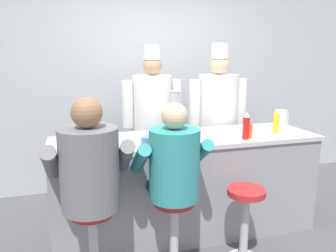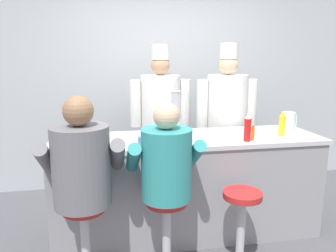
# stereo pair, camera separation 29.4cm
# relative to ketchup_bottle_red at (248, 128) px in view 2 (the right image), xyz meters

# --- Properties ---
(ground_plane) EXTENTS (20.00, 20.00, 0.00)m
(ground_plane) POSITION_rel_ketchup_bottle_red_xyz_m (-0.48, -0.12, -1.07)
(ground_plane) COLOR #4C4C51
(wall_back) EXTENTS (10.00, 0.06, 2.70)m
(wall_back) POSITION_rel_ketchup_bottle_red_xyz_m (-0.48, 1.60, 0.28)
(wall_back) COLOR #B2B7BC
(wall_back) RESTS_ON ground_plane
(diner_counter) EXTENTS (2.50, 0.72, 0.95)m
(diner_counter) POSITION_rel_ketchup_bottle_red_xyz_m (-0.48, 0.24, -0.59)
(diner_counter) COLOR gray
(diner_counter) RESTS_ON ground_plane
(ketchup_bottle_red) EXTENTS (0.06, 0.06, 0.25)m
(ketchup_bottle_red) POSITION_rel_ketchup_bottle_red_xyz_m (0.00, 0.00, 0.00)
(ketchup_bottle_red) COLOR red
(ketchup_bottle_red) RESTS_ON diner_counter
(mustard_bottle_yellow) EXTENTS (0.06, 0.06, 0.23)m
(mustard_bottle_yellow) POSITION_rel_ketchup_bottle_red_xyz_m (0.41, 0.14, -0.01)
(mustard_bottle_yellow) COLOR yellow
(mustard_bottle_yellow) RESTS_ON diner_counter
(hot_sauce_bottle_orange) EXTENTS (0.03, 0.03, 0.13)m
(hot_sauce_bottle_orange) POSITION_rel_ketchup_bottle_red_xyz_m (0.06, 0.02, -0.05)
(hot_sauce_bottle_orange) COLOR orange
(hot_sauce_bottle_orange) RESTS_ON diner_counter
(water_pitcher_clear) EXTENTS (0.15, 0.13, 0.20)m
(water_pitcher_clear) POSITION_rel_ketchup_bottle_red_xyz_m (0.54, 0.26, -0.02)
(water_pitcher_clear) COLOR silver
(water_pitcher_clear) RESTS_ON diner_counter
(breakfast_plate) EXTENTS (0.28, 0.28, 0.05)m
(breakfast_plate) POSITION_rel_ketchup_bottle_red_xyz_m (-1.35, -0.00, -0.10)
(breakfast_plate) COLOR white
(breakfast_plate) RESTS_ON diner_counter
(cereal_bowl) EXTENTS (0.15, 0.15, 0.05)m
(cereal_bowl) POSITION_rel_ketchup_bottle_red_xyz_m (-0.82, 0.16, -0.10)
(cereal_bowl) COLOR #4C7FB7
(cereal_bowl) RESTS_ON diner_counter
(coffee_mug_blue) EXTENTS (0.13, 0.09, 0.09)m
(coffee_mug_blue) POSITION_rel_ketchup_bottle_red_xyz_m (-0.92, -0.02, -0.07)
(coffee_mug_blue) COLOR #4C7AB2
(coffee_mug_blue) RESTS_ON diner_counter
(coffee_mug_white) EXTENTS (0.13, 0.08, 0.10)m
(coffee_mug_white) POSITION_rel_ketchup_bottle_red_xyz_m (-0.56, 0.06, -0.07)
(coffee_mug_white) COLOR white
(coffee_mug_white) RESTS_ON diner_counter
(cup_stack_steel) EXTENTS (0.10, 0.10, 0.42)m
(cup_stack_steel) POSITION_rel_ketchup_bottle_red_xyz_m (-0.58, 0.30, 0.09)
(cup_stack_steel) COLOR #B7BABF
(cup_stack_steel) RESTS_ON diner_counter
(diner_seated_grey) EXTENTS (0.62, 0.61, 1.43)m
(diner_seated_grey) POSITION_rel_ketchup_bottle_red_xyz_m (-1.40, -0.33, -0.18)
(diner_seated_grey) COLOR #B2B5BA
(diner_seated_grey) RESTS_ON ground_plane
(diner_seated_teal) EXTENTS (0.57, 0.56, 1.37)m
(diner_seated_teal) POSITION_rel_ketchup_bottle_red_xyz_m (-0.79, -0.33, -0.21)
(diner_seated_teal) COLOR #B2B5BA
(diner_seated_teal) RESTS_ON ground_plane
(empty_stool_round) EXTENTS (0.31, 0.31, 0.64)m
(empty_stool_round) POSITION_rel_ketchup_bottle_red_xyz_m (-0.18, -0.37, -0.64)
(empty_stool_round) COLOR #B2B5BA
(empty_stool_round) RESTS_ON ground_plane
(cook_in_whites_near) EXTENTS (0.71, 0.46, 1.83)m
(cook_in_whites_near) POSITION_rel_ketchup_bottle_red_xyz_m (-0.60, 1.11, -0.07)
(cook_in_whites_near) COLOR #232328
(cook_in_whites_near) RESTS_ON ground_plane
(cook_in_whites_far) EXTENTS (0.72, 0.46, 1.84)m
(cook_in_whites_far) POSITION_rel_ketchup_bottle_red_xyz_m (0.14, 0.90, -0.06)
(cook_in_whites_far) COLOR #232328
(cook_in_whites_far) RESTS_ON ground_plane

